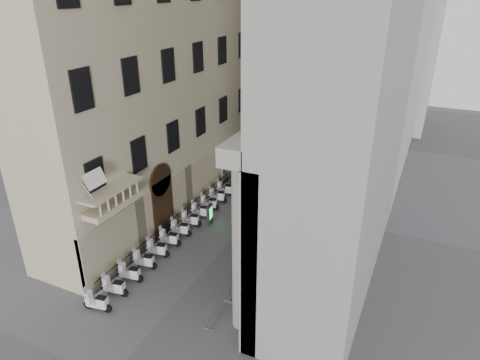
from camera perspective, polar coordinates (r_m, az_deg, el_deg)
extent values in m
cube|color=beige|center=(59.72, 14.54, 22.03)|extent=(22.00, 10.00, 30.00)
cylinder|color=white|center=(39.42, -2.40, 0.79)|extent=(0.06, 0.06, 2.07)
cylinder|color=white|center=(38.39, 1.10, 0.13)|extent=(0.06, 0.06, 2.07)
cylinder|color=white|center=(41.59, -0.76, 2.12)|extent=(0.06, 0.06, 2.07)
cylinder|color=white|center=(40.61, 2.60, 1.53)|extent=(0.06, 0.06, 2.07)
cube|color=white|center=(39.56, 0.14, 2.60)|extent=(2.82, 2.82, 0.11)
cone|color=white|center=(39.38, 0.14, 3.24)|extent=(3.76, 3.76, 0.94)
cylinder|color=#989BA0|center=(41.12, 1.08, 6.26)|extent=(0.16, 0.16, 8.00)
cylinder|color=#989BA0|center=(39.38, 2.57, 11.46)|extent=(2.37, 0.61, 0.12)
cube|color=#989BA0|center=(38.80, 3.94, 11.15)|extent=(0.53, 0.32, 0.15)
cube|color=black|center=(33.04, -4.09, -4.66)|extent=(0.36, 0.80, 1.64)
cube|color=#19E54C|center=(32.91, -3.89, -4.41)|extent=(0.13, 0.59, 0.91)
imported|color=black|center=(45.88, 7.36, 3.79)|extent=(0.60, 0.42, 1.58)
imported|color=black|center=(40.39, 8.89, 0.79)|extent=(1.01, 0.93, 1.67)
imported|color=black|center=(49.41, 7.37, 5.51)|extent=(1.10, 0.99, 1.89)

